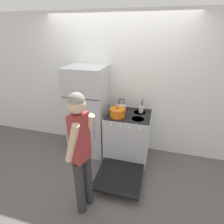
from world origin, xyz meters
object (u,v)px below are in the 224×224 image
stove_range (127,137)px  tea_kettle (122,107)px  person (81,150)px  dutch_oven_pot (117,112)px  refrigerator (88,112)px  utensil_jar (141,108)px

stove_range → tea_kettle: tea_kettle is taller
person → dutch_oven_pot: bearing=6.8°
refrigerator → person: size_ratio=1.01×
utensil_jar → stove_range: bearing=-137.6°
utensil_jar → tea_kettle: bearing=-178.9°
dutch_oven_pot → person: (-0.18, -1.09, -0.02)m
refrigerator → person: bearing=-71.5°
refrigerator → dutch_oven_pot: size_ratio=5.47×
refrigerator → tea_kettle: (0.61, 0.11, 0.12)m
tea_kettle → person: (-0.19, -1.35, -0.02)m
refrigerator → utensil_jar: 0.98m
stove_range → utensil_jar: bearing=42.4°
utensil_jar → dutch_oven_pot: bearing=-143.6°
refrigerator → dutch_oven_pot: 0.63m
dutch_oven_pot → person: bearing=-99.4°
utensil_jar → person: 1.47m
refrigerator → utensil_jar: (0.97, 0.12, 0.13)m
dutch_oven_pot → refrigerator: bearing=165.4°
dutch_oven_pot → stove_range: bearing=28.5°
refrigerator → stove_range: size_ratio=1.22×
person → refrigerator: bearing=34.8°
dutch_oven_pot → tea_kettle: bearing=87.1°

